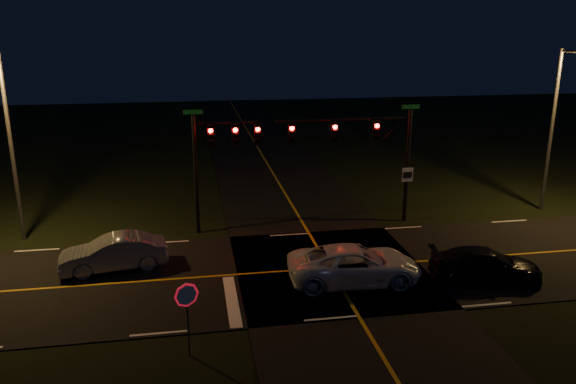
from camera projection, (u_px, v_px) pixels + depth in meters
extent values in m
plane|color=black|center=(330.00, 269.00, 24.28)|extent=(120.00, 120.00, 0.00)
cube|color=black|center=(330.00, 268.00, 24.27)|extent=(120.00, 9.00, 0.04)
cube|color=black|center=(330.00, 268.00, 24.27)|extent=(8.00, 120.00, 0.04)
cube|color=#C18916|center=(330.00, 268.00, 24.27)|extent=(120.00, 0.14, 0.01)
cube|color=#C18916|center=(330.00, 268.00, 24.26)|extent=(0.14, 120.00, 0.01)
cube|color=silver|center=(232.00, 300.00, 21.37)|extent=(0.45, 4.20, 0.01)
cube|color=silver|center=(37.00, 250.00, 26.19)|extent=(2.00, 0.12, 0.01)
cube|color=silver|center=(160.00, 333.00, 19.05)|extent=(2.00, 0.12, 0.01)
cube|color=silver|center=(168.00, 242.00, 27.18)|extent=(2.00, 0.12, 0.01)
cube|color=silver|center=(331.00, 318.00, 20.03)|extent=(2.00, 0.12, 0.01)
cube|color=silver|center=(290.00, 235.00, 28.17)|extent=(2.00, 0.12, 0.01)
cube|color=silver|center=(487.00, 305.00, 21.02)|extent=(2.00, 0.12, 0.01)
cube|color=silver|center=(403.00, 228.00, 29.15)|extent=(2.00, 0.12, 0.01)
cube|color=silver|center=(509.00, 221.00, 30.14)|extent=(2.00, 0.12, 0.01)
cylinder|color=#55575D|center=(12.00, 150.00, 26.39)|extent=(0.20, 0.20, 9.00)
cylinder|color=#55575D|center=(551.00, 132.00, 30.99)|extent=(0.20, 0.20, 9.00)
cylinder|color=#55575D|center=(576.00, 52.00, 28.74)|extent=(0.12, 2.20, 0.12)
cylinder|color=black|center=(407.00, 167.00, 29.54)|extent=(0.22, 0.22, 6.00)
cylinder|color=black|center=(344.00, 119.00, 28.24)|extent=(7.00, 0.14, 0.14)
cube|color=#0D6124|center=(411.00, 107.00, 28.66)|extent=(0.95, 0.03, 0.22)
cube|color=silver|center=(408.00, 175.00, 29.52)|extent=(0.60, 0.03, 0.75)
cube|color=black|center=(376.00, 131.00, 28.70)|extent=(0.34, 0.28, 1.00)
cube|color=black|center=(376.00, 120.00, 28.55)|extent=(0.40, 0.34, 0.10)
cylinder|color=#FF0705|center=(377.00, 126.00, 28.47)|extent=(0.22, 0.04, 0.22)
cube|color=black|center=(377.00, 123.00, 28.41)|extent=(0.26, 0.12, 0.03)
cylinder|color=black|center=(377.00, 132.00, 28.55)|extent=(0.22, 0.04, 0.22)
cube|color=black|center=(377.00, 129.00, 28.50)|extent=(0.26, 0.12, 0.03)
cylinder|color=black|center=(377.00, 137.00, 28.63)|extent=(0.22, 0.04, 0.22)
cube|color=black|center=(377.00, 135.00, 28.58)|extent=(0.26, 0.12, 0.03)
cube|color=black|center=(334.00, 132.00, 28.34)|extent=(0.34, 0.28, 1.00)
cube|color=black|center=(334.00, 122.00, 28.19)|extent=(0.40, 0.34, 0.10)
cylinder|color=#FF0705|center=(335.00, 127.00, 28.11)|extent=(0.22, 0.04, 0.22)
cube|color=black|center=(335.00, 125.00, 28.05)|extent=(0.26, 0.12, 0.03)
cylinder|color=black|center=(335.00, 133.00, 28.19)|extent=(0.22, 0.04, 0.22)
cube|color=black|center=(335.00, 131.00, 28.14)|extent=(0.26, 0.12, 0.03)
cylinder|color=black|center=(335.00, 139.00, 28.27)|extent=(0.22, 0.04, 0.22)
cube|color=black|center=(335.00, 137.00, 28.22)|extent=(0.26, 0.12, 0.03)
cube|color=black|center=(291.00, 134.00, 27.98)|extent=(0.34, 0.28, 1.00)
cube|color=black|center=(291.00, 123.00, 27.82)|extent=(0.40, 0.34, 0.10)
cylinder|color=#FF0705|center=(292.00, 128.00, 27.74)|extent=(0.22, 0.04, 0.22)
cube|color=black|center=(292.00, 126.00, 27.69)|extent=(0.26, 0.12, 0.03)
cylinder|color=black|center=(292.00, 134.00, 27.83)|extent=(0.22, 0.04, 0.22)
cube|color=black|center=(292.00, 132.00, 27.77)|extent=(0.26, 0.12, 0.03)
cylinder|color=black|center=(292.00, 140.00, 27.91)|extent=(0.22, 0.04, 0.22)
cube|color=black|center=(292.00, 138.00, 27.86)|extent=(0.26, 0.12, 0.03)
cylinder|color=black|center=(196.00, 176.00, 27.74)|extent=(0.22, 0.22, 6.00)
cylinder|color=black|center=(227.00, 123.00, 27.27)|extent=(3.20, 0.14, 0.14)
cube|color=#0D6124|center=(193.00, 112.00, 26.85)|extent=(0.95, 0.03, 0.22)
cube|color=black|center=(211.00, 136.00, 27.32)|extent=(0.34, 0.28, 1.00)
cube|color=black|center=(210.00, 125.00, 27.17)|extent=(0.40, 0.34, 0.10)
cylinder|color=#FF0705|center=(211.00, 131.00, 27.09)|extent=(0.22, 0.04, 0.22)
cube|color=black|center=(210.00, 128.00, 27.03)|extent=(0.26, 0.12, 0.03)
cylinder|color=black|center=(211.00, 137.00, 27.17)|extent=(0.22, 0.04, 0.22)
cube|color=black|center=(211.00, 134.00, 27.12)|extent=(0.26, 0.12, 0.03)
cylinder|color=black|center=(211.00, 143.00, 27.25)|extent=(0.22, 0.04, 0.22)
cube|color=black|center=(211.00, 141.00, 27.20)|extent=(0.26, 0.12, 0.03)
cube|color=black|center=(235.00, 135.00, 27.52)|extent=(0.34, 0.28, 1.00)
cube|color=black|center=(235.00, 124.00, 27.36)|extent=(0.40, 0.34, 0.10)
cylinder|color=#FF0705|center=(235.00, 130.00, 27.28)|extent=(0.22, 0.04, 0.22)
cube|color=black|center=(235.00, 128.00, 27.23)|extent=(0.26, 0.12, 0.03)
cylinder|color=black|center=(236.00, 136.00, 27.37)|extent=(0.22, 0.04, 0.22)
cube|color=black|center=(236.00, 134.00, 27.31)|extent=(0.26, 0.12, 0.03)
cylinder|color=black|center=(236.00, 142.00, 27.45)|extent=(0.22, 0.04, 0.22)
cube|color=black|center=(236.00, 140.00, 27.40)|extent=(0.26, 0.12, 0.03)
cube|color=black|center=(258.00, 135.00, 27.70)|extent=(0.34, 0.28, 1.00)
cube|color=black|center=(257.00, 124.00, 27.55)|extent=(0.40, 0.34, 0.10)
cylinder|color=#FF0705|center=(258.00, 129.00, 27.46)|extent=(0.22, 0.04, 0.22)
cube|color=black|center=(258.00, 127.00, 27.41)|extent=(0.26, 0.12, 0.03)
cylinder|color=black|center=(258.00, 135.00, 27.55)|extent=(0.22, 0.04, 0.22)
cube|color=black|center=(258.00, 133.00, 27.50)|extent=(0.26, 0.12, 0.03)
cylinder|color=black|center=(258.00, 141.00, 27.63)|extent=(0.22, 0.04, 0.22)
cube|color=black|center=(258.00, 139.00, 27.58)|extent=(0.26, 0.12, 0.03)
cylinder|color=#55575D|center=(188.00, 326.00, 17.51)|extent=(0.07, 0.07, 2.10)
cylinder|color=#B10B19|center=(187.00, 295.00, 17.17)|extent=(0.75, 0.33, 0.80)
cylinder|color=silver|center=(187.00, 295.00, 17.15)|extent=(0.62, 0.27, 0.66)
imported|color=white|center=(355.00, 265.00, 22.75)|extent=(3.00, 5.65, 1.51)
imported|color=black|center=(485.00, 265.00, 22.99)|extent=(3.55, 5.21, 1.31)
imported|color=gray|center=(113.00, 254.00, 23.96)|extent=(3.02, 4.97, 1.47)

